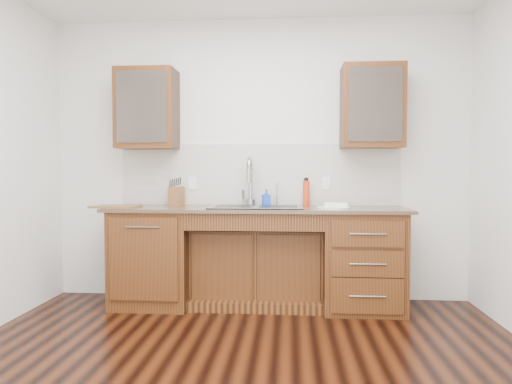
# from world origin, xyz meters

# --- Properties ---
(ground) EXTENTS (4.00, 3.50, 0.10)m
(ground) POSITION_xyz_m (0.00, 0.00, -0.05)
(ground) COLOR #341407
(wall_back) EXTENTS (4.00, 0.10, 2.70)m
(wall_back) POSITION_xyz_m (0.00, 1.80, 1.35)
(wall_back) COLOR white
(wall_back) RESTS_ON ground
(wall_front) EXTENTS (4.00, 0.10, 2.70)m
(wall_front) POSITION_xyz_m (0.00, -1.80, 1.35)
(wall_front) COLOR white
(wall_front) RESTS_ON ground
(base_cabinet_left) EXTENTS (0.70, 0.62, 0.88)m
(base_cabinet_left) POSITION_xyz_m (-0.95, 1.44, 0.44)
(base_cabinet_left) COLOR #593014
(base_cabinet_left) RESTS_ON ground
(base_cabinet_center) EXTENTS (1.20, 0.44, 0.70)m
(base_cabinet_center) POSITION_xyz_m (0.00, 1.53, 0.35)
(base_cabinet_center) COLOR #593014
(base_cabinet_center) RESTS_ON ground
(base_cabinet_right) EXTENTS (0.70, 0.62, 0.88)m
(base_cabinet_right) POSITION_xyz_m (0.95, 1.44, 0.44)
(base_cabinet_right) COLOR #593014
(base_cabinet_right) RESTS_ON ground
(countertop) EXTENTS (2.70, 0.65, 0.03)m
(countertop) POSITION_xyz_m (0.00, 1.43, 0.90)
(countertop) COLOR #84705B
(countertop) RESTS_ON base_cabinet_left
(backsplash) EXTENTS (2.70, 0.02, 0.59)m
(backsplash) POSITION_xyz_m (0.00, 1.74, 1.21)
(backsplash) COLOR beige
(backsplash) RESTS_ON wall_back
(sink) EXTENTS (0.84, 0.46, 0.19)m
(sink) POSITION_xyz_m (0.00, 1.41, 0.83)
(sink) COLOR #9E9EA5
(sink) RESTS_ON countertop
(faucet) EXTENTS (0.04, 0.04, 0.40)m
(faucet) POSITION_xyz_m (-0.07, 1.64, 1.11)
(faucet) COLOR #999993
(faucet) RESTS_ON countertop
(filter_tap) EXTENTS (0.02, 0.02, 0.24)m
(filter_tap) POSITION_xyz_m (0.18, 1.65, 1.03)
(filter_tap) COLOR #999993
(filter_tap) RESTS_ON countertop
(upper_cabinet_left) EXTENTS (0.55, 0.34, 0.75)m
(upper_cabinet_left) POSITION_xyz_m (-1.05, 1.58, 1.83)
(upper_cabinet_left) COLOR #593014
(upper_cabinet_left) RESTS_ON wall_back
(upper_cabinet_right) EXTENTS (0.55, 0.34, 0.75)m
(upper_cabinet_right) POSITION_xyz_m (1.05, 1.58, 1.83)
(upper_cabinet_right) COLOR #593014
(upper_cabinet_right) RESTS_ON wall_back
(outlet_left) EXTENTS (0.08, 0.01, 0.12)m
(outlet_left) POSITION_xyz_m (-0.65, 1.73, 1.12)
(outlet_left) COLOR white
(outlet_left) RESTS_ON backsplash
(outlet_right) EXTENTS (0.08, 0.01, 0.12)m
(outlet_right) POSITION_xyz_m (0.65, 1.73, 1.12)
(outlet_right) COLOR white
(outlet_right) RESTS_ON backsplash
(soap_bottle) EXTENTS (0.09, 0.09, 0.16)m
(soap_bottle) POSITION_xyz_m (0.08, 1.59, 0.99)
(soap_bottle) COLOR blue
(soap_bottle) RESTS_ON countertop
(water_bottle) EXTENTS (0.07, 0.07, 0.24)m
(water_bottle) POSITION_xyz_m (0.46, 1.66, 1.03)
(water_bottle) COLOR red
(water_bottle) RESTS_ON countertop
(plate) EXTENTS (0.33, 0.33, 0.02)m
(plate) POSITION_xyz_m (0.69, 1.34, 0.92)
(plate) COLOR silver
(plate) RESTS_ON countertop
(dish_towel) EXTENTS (0.20, 0.15, 0.03)m
(dish_towel) POSITION_xyz_m (0.71, 1.40, 0.94)
(dish_towel) COLOR white
(dish_towel) RESTS_ON plate
(knife_block) EXTENTS (0.14, 0.18, 0.18)m
(knife_block) POSITION_xyz_m (-0.79, 1.62, 1.00)
(knife_block) COLOR olive
(knife_block) RESTS_ON countertop
(cutting_board) EXTENTS (0.42, 0.32, 0.02)m
(cutting_board) POSITION_xyz_m (-1.27, 1.31, 0.92)
(cutting_board) COLOR olive
(cutting_board) RESTS_ON countertop
(cup_left_a) EXTENTS (0.16, 0.16, 0.10)m
(cup_left_a) POSITION_xyz_m (-1.18, 1.58, 1.77)
(cup_left_a) COLOR silver
(cup_left_a) RESTS_ON upper_cabinet_left
(cup_left_b) EXTENTS (0.12, 0.12, 0.10)m
(cup_left_b) POSITION_xyz_m (-0.95, 1.58, 1.77)
(cup_left_b) COLOR white
(cup_left_b) RESTS_ON upper_cabinet_left
(cup_right_a) EXTENTS (0.12, 0.12, 0.09)m
(cup_right_a) POSITION_xyz_m (0.92, 1.58, 1.77)
(cup_right_a) COLOR white
(cup_right_a) RESTS_ON upper_cabinet_right
(cup_right_b) EXTENTS (0.11, 0.11, 0.08)m
(cup_right_b) POSITION_xyz_m (1.16, 1.58, 1.77)
(cup_right_b) COLOR white
(cup_right_b) RESTS_ON upper_cabinet_right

